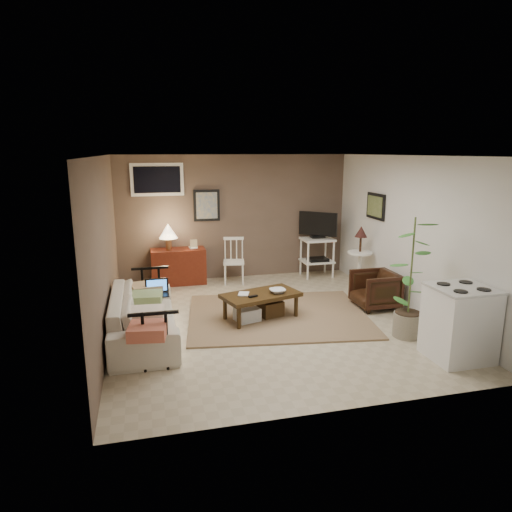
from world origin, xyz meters
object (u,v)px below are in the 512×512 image
object	(u,v)px
red_console	(178,263)
armchair	(375,288)
sofa	(143,308)
tv_stand	(317,243)
side_table	(360,251)
coffee_table	(260,304)
spindle_chair	(234,262)
stove	(459,323)
potted_plant	(411,274)

from	to	relation	value
red_console	armchair	size ratio (longest dim) A/B	1.77
sofa	tv_stand	distance (m)	4.13
side_table	sofa	bearing A→B (deg)	-161.28
coffee_table	sofa	world-z (taller)	sofa
spindle_chair	stove	bearing A→B (deg)	-62.65
tv_stand	armchair	size ratio (longest dim) A/B	1.98
coffee_table	armchair	bearing A→B (deg)	2.18
red_console	stove	world-z (taller)	red_console
red_console	potted_plant	bearing A→B (deg)	-49.53
coffee_table	spindle_chair	world-z (taller)	spindle_chair
spindle_chair	tv_stand	world-z (taller)	tv_stand
side_table	armchair	xyz separation A→B (m)	(-0.19, -0.95, -0.40)
sofa	armchair	distance (m)	3.62
coffee_table	stove	bearing A→B (deg)	-42.68
side_table	stove	xyz separation A→B (m)	(-0.11, -2.86, -0.27)
coffee_table	red_console	xyz separation A→B (m)	(-1.05, 2.21, 0.16)
coffee_table	tv_stand	size ratio (longest dim) A/B	0.96
tv_stand	stove	xyz separation A→B (m)	(0.29, -3.91, -0.23)
coffee_table	stove	world-z (taller)	stove
sofa	side_table	world-z (taller)	side_table
coffee_table	stove	size ratio (longest dim) A/B	1.37
sofa	spindle_chair	xyz separation A→B (m)	(1.69, 2.29, -0.01)
armchair	potted_plant	size ratio (longest dim) A/B	0.39
coffee_table	red_console	world-z (taller)	red_console
spindle_chair	side_table	world-z (taller)	side_table
sofa	armchair	world-z (taller)	sofa
potted_plant	red_console	bearing A→B (deg)	130.47
red_console	spindle_chair	bearing A→B (deg)	-10.01
sofa	stove	bearing A→B (deg)	-113.14
red_console	tv_stand	xyz separation A→B (m)	(2.75, -0.13, 0.28)
tv_stand	stove	world-z (taller)	tv_stand
coffee_table	sofa	bearing A→B (deg)	-171.17
red_console	sofa	bearing A→B (deg)	-104.65
coffee_table	potted_plant	distance (m)	2.18
red_console	side_table	distance (m)	3.38
sofa	tv_stand	xyz separation A→B (m)	(3.40, 2.34, 0.27)
red_console	tv_stand	bearing A→B (deg)	-2.80
tv_stand	side_table	bearing A→B (deg)	-69.21
side_table	stove	distance (m)	2.88
stove	tv_stand	bearing A→B (deg)	94.26
potted_plant	tv_stand	bearing A→B (deg)	91.25
red_console	coffee_table	bearing A→B (deg)	-64.61
sofa	potted_plant	bearing A→B (deg)	-103.56
sofa	tv_stand	world-z (taller)	tv_stand
armchair	side_table	bearing A→B (deg)	168.75
sofa	potted_plant	xyz separation A→B (m)	(3.47, -0.84, 0.47)
spindle_chair	tv_stand	bearing A→B (deg)	1.68
sofa	side_table	distance (m)	4.02
red_console	spindle_chair	distance (m)	1.06
red_console	side_table	size ratio (longest dim) A/B	0.99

